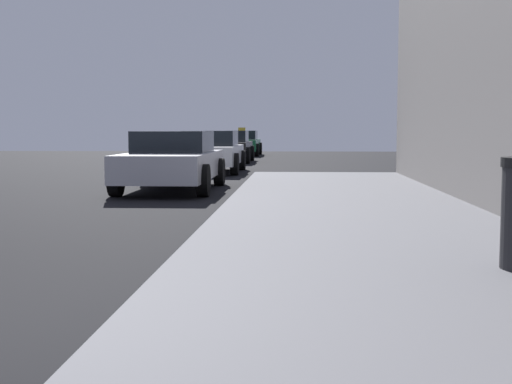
# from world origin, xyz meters

# --- Properties ---
(sidewalk) EXTENTS (4.00, 32.00, 0.15)m
(sidewalk) POSITION_xyz_m (4.00, 0.00, 0.07)
(sidewalk) COLOR slate
(sidewalk) RESTS_ON ground_plane
(car_silver) EXTENTS (1.94, 4.48, 1.27)m
(car_silver) POSITION_xyz_m (0.48, 11.67, 0.65)
(car_silver) COLOR #B7B7BF
(car_silver) RESTS_ON ground_plane
(car_white) EXTENTS (1.98, 4.23, 1.27)m
(car_white) POSITION_xyz_m (0.48, 18.24, 0.65)
(car_white) COLOR white
(car_white) RESTS_ON ground_plane
(car_black) EXTENTS (2.03, 4.09, 1.27)m
(car_black) POSITION_xyz_m (0.33, 25.27, 0.65)
(car_black) COLOR black
(car_black) RESTS_ON ground_plane
(car_green) EXTENTS (1.94, 4.55, 1.43)m
(car_green) POSITION_xyz_m (0.33, 32.88, 0.65)
(car_green) COLOR #196638
(car_green) RESTS_ON ground_plane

